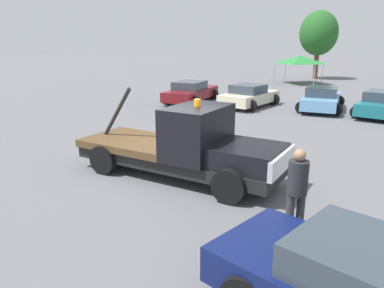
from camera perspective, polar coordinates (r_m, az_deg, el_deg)
ground_plane at (r=11.18m, az=-2.24°, el=-4.84°), size 160.00×160.00×0.00m
tow_truck at (r=10.70m, az=-0.57°, el=-0.57°), size 6.31×2.29×2.51m
person_near_truck at (r=7.89m, az=15.74°, el=-6.20°), size 0.41×0.41×1.84m
parked_car_maroon at (r=24.07m, az=-0.18°, el=7.95°), size 2.75×4.96×1.34m
parked_car_cream at (r=22.61m, az=8.71°, el=7.25°), size 2.87×4.43×1.34m
parked_car_skyblue at (r=22.47m, az=19.12°, el=6.51°), size 2.72×4.60×1.34m
parked_car_teal at (r=21.96m, az=27.06°, el=5.46°), size 2.81×4.69×1.34m
canopy_tent_green at (r=35.33m, az=16.10°, el=12.26°), size 3.51×3.51×2.48m
tree_left at (r=40.02m, az=18.75°, el=15.67°), size 3.68×3.68×6.57m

